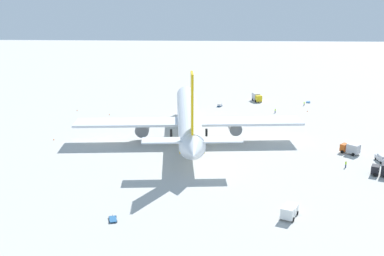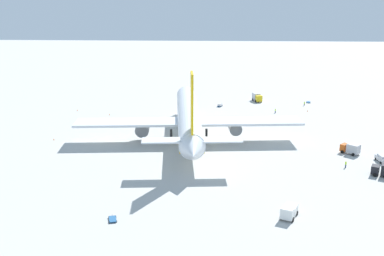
% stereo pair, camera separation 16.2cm
% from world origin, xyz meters
% --- Properties ---
extents(ground_plane, '(600.00, 600.00, 0.00)m').
position_xyz_m(ground_plane, '(0.00, 0.00, 0.00)').
color(ground_plane, '#B2B2AD').
extents(airliner, '(71.53, 67.78, 24.91)m').
position_xyz_m(airliner, '(-1.30, -0.12, 6.91)').
color(airliner, silver).
rests_on(airliner, ground).
extents(service_truck_0, '(6.06, 3.94, 3.18)m').
position_xyz_m(service_truck_0, '(52.03, -25.37, 1.72)').
color(service_truck_0, yellow).
rests_on(service_truck_0, ground).
extents(service_truck_2, '(5.20, 5.36, 2.97)m').
position_xyz_m(service_truck_2, '(-12.22, -45.62, 1.60)').
color(service_truck_2, '#BF4C14').
rests_on(service_truck_2, ground).
extents(service_truck_3, '(5.54, 4.24, 2.66)m').
position_xyz_m(service_truck_3, '(-51.31, -22.76, 1.38)').
color(service_truck_3, white).
rests_on(service_truck_3, ground).
extents(service_van, '(4.71, 2.51, 1.97)m').
position_xyz_m(service_van, '(-18.34, -52.09, 1.03)').
color(service_van, silver).
rests_on(service_van, ground).
extents(baggage_cart_0, '(3.01, 2.20, 1.19)m').
position_xyz_m(baggage_cart_0, '(42.03, -10.05, 0.66)').
color(baggage_cart_0, '#26598C').
rests_on(baggage_cart_0, ground).
extents(baggage_cart_1, '(3.34, 2.10, 0.40)m').
position_xyz_m(baggage_cart_1, '(-54.17, 12.02, 0.27)').
color(baggage_cart_1, '#26598C').
rests_on(baggage_cart_1, ground).
extents(baggage_cart_2, '(3.20, 1.92, 0.40)m').
position_xyz_m(baggage_cart_2, '(50.50, -46.12, 0.27)').
color(baggage_cart_2, '#26598C').
rests_on(baggage_cart_2, ground).
extents(ground_worker_0, '(0.56, 0.56, 1.70)m').
position_xyz_m(ground_worker_0, '(45.01, -43.42, 0.86)').
color(ground_worker_0, '#3F3F47').
rests_on(ground_worker_0, ground).
extents(ground_worker_1, '(0.54, 0.54, 1.75)m').
position_xyz_m(ground_worker_1, '(32.57, -30.48, 0.89)').
color(ground_worker_1, navy).
rests_on(ground_worker_1, ground).
extents(ground_worker_2, '(0.45, 0.45, 1.75)m').
position_xyz_m(ground_worker_2, '(-22.98, -41.44, 0.89)').
color(ground_worker_2, navy).
rests_on(ground_worker_2, ground).
extents(traffic_cone_0, '(0.36, 0.36, 0.55)m').
position_xyz_m(traffic_cone_0, '(35.19, -42.81, 0.28)').
color(traffic_cone_0, orange).
rests_on(traffic_cone_0, ground).
extents(traffic_cone_1, '(0.36, 0.36, 0.55)m').
position_xyz_m(traffic_cone_1, '(-3.74, 40.71, 0.28)').
color(traffic_cone_1, orange).
rests_on(traffic_cone_1, ground).
extents(traffic_cone_2, '(0.36, 0.36, 0.55)m').
position_xyz_m(traffic_cone_2, '(32.56, 43.94, 0.28)').
color(traffic_cone_2, orange).
rests_on(traffic_cone_2, ground).
extents(traffic_cone_3, '(0.36, 0.36, 0.55)m').
position_xyz_m(traffic_cone_3, '(26.95, 30.39, 0.28)').
color(traffic_cone_3, orange).
rests_on(traffic_cone_3, ground).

